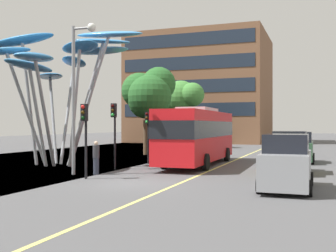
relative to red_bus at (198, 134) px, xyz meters
name	(u,v)px	position (x,y,z in m)	size (l,w,h in m)	color
ground	(119,183)	(-1.14, -8.89, -2.05)	(120.00, 240.00, 0.10)	#4C4C4F
red_bus	(198,134)	(0.00, 0.00, 0.00)	(2.89, 10.93, 3.65)	red
leaf_sculpture	(62,61)	(-8.17, -2.96, 4.68)	(10.48, 11.15, 8.73)	#9EA0A5
traffic_light_kerb_near	(85,125)	(-3.15, -8.49, 0.58)	(0.28, 0.42, 3.55)	black
traffic_light_kerb_far	(114,122)	(-3.81, -4.20, 0.75)	(0.28, 0.42, 3.80)	black
traffic_light_island_mid	(148,126)	(-3.34, -0.34, 0.49)	(0.28, 0.42, 3.43)	black
car_parked_near	(286,164)	(6.07, -8.60, -0.96)	(1.98, 4.29, 2.20)	gray
car_parked_mid	(290,153)	(5.82, -2.54, -0.95)	(1.98, 3.83, 2.23)	gold
car_parked_far	(298,148)	(5.94, 4.07, -1.01)	(2.10, 3.86, 2.10)	#2D5138
street_lamp	(78,80)	(-4.36, -7.13, 2.90)	(1.38, 0.44, 7.73)	gray
tree_pavement_near	(148,94)	(-6.51, 7.30, 3.24)	(5.16, 5.12, 7.54)	brown
tree_pavement_far	(183,99)	(-7.26, 19.62, 3.57)	(4.90, 4.04, 7.66)	brown
pedestrian	(96,158)	(-3.55, -6.72, -1.13)	(0.34, 0.34, 1.73)	#2D3342
backdrop_building	(202,90)	(-9.83, 36.82, 6.03)	(19.87, 15.78, 16.06)	brown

